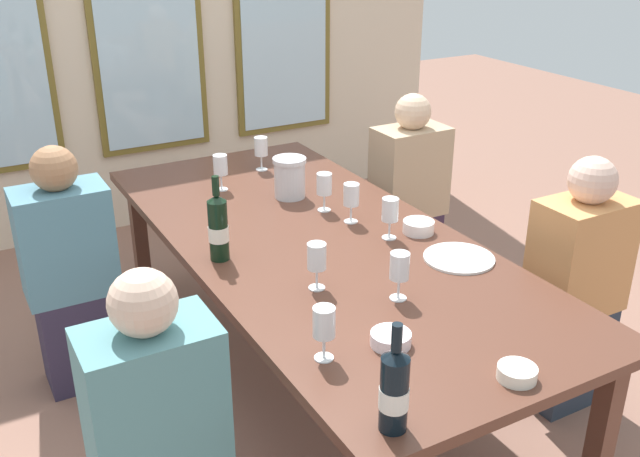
{
  "coord_description": "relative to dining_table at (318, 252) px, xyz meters",
  "views": [
    {
      "loc": [
        -1.3,
        -2.34,
        1.97
      ],
      "look_at": [
        0.0,
        -0.02,
        0.79
      ],
      "focal_mm": 40.44,
      "sensor_mm": 36.0,
      "label": 1
    }
  ],
  "objects": [
    {
      "name": "wine_glass_2",
      "position": [
        -0.4,
        -0.76,
        0.18
      ],
      "size": [
        0.07,
        0.07,
        0.17
      ],
      "color": "white",
      "rests_on": "dining_table"
    },
    {
      "name": "ground_plane",
      "position": [
        0.0,
        0.0,
        -0.68
      ],
      "size": [
        12.0,
        12.0,
        0.0
      ],
      "primitive_type": "plane",
      "color": "#8D6150"
    },
    {
      "name": "wine_glass_0",
      "position": [
        0.0,
        -0.57,
        0.18
      ],
      "size": [
        0.07,
        0.07,
        0.17
      ],
      "color": "white",
      "rests_on": "dining_table"
    },
    {
      "name": "wine_glass_6",
      "position": [
        0.21,
        0.08,
        0.18
      ],
      "size": [
        0.07,
        0.07,
        0.17
      ],
      "color": "white",
      "rests_on": "dining_table"
    },
    {
      "name": "back_wall_with_windows",
      "position": [
        0.0,
        2.24,
        0.77
      ],
      "size": [
        4.29,
        0.1,
        2.9
      ],
      "color": "beige",
      "rests_on": "ground"
    },
    {
      "name": "wine_glass_3",
      "position": [
        0.26,
        -0.14,
        0.18
      ],
      "size": [
        0.07,
        0.07,
        0.17
      ],
      "color": "white",
      "rests_on": "dining_table"
    },
    {
      "name": "white_plate_0",
      "position": [
        0.38,
        -0.43,
        0.07
      ],
      "size": [
        0.27,
        0.27,
        0.01
      ],
      "primitive_type": "cylinder",
      "color": "white",
      "rests_on": "dining_table"
    },
    {
      "name": "seated_person_1",
      "position": [
        0.9,
        -0.57,
        -0.15
      ],
      "size": [
        0.38,
        0.24,
        1.11
      ],
      "color": "#293240",
      "rests_on": "ground"
    },
    {
      "name": "seated_person_0",
      "position": [
        -0.9,
        -0.65,
        -0.15
      ],
      "size": [
        0.38,
        0.24,
        1.11
      ],
      "color": "#2A2841",
      "rests_on": "ground"
    },
    {
      "name": "tasting_bowl_1",
      "position": [
        0.03,
        -1.12,
        0.08
      ],
      "size": [
        0.11,
        0.11,
        0.04
      ],
      "primitive_type": "cylinder",
      "color": "white",
      "rests_on": "dining_table"
    },
    {
      "name": "wine_glass_1",
      "position": [
        -0.13,
        0.71,
        0.18
      ],
      "size": [
        0.07,
        0.07,
        0.17
      ],
      "color": "white",
      "rests_on": "dining_table"
    },
    {
      "name": "metal_pitcher",
      "position": [
        0.11,
        0.47,
        0.16
      ],
      "size": [
        0.16,
        0.16,
        0.19
      ],
      "color": "silver",
      "rests_on": "dining_table"
    },
    {
      "name": "wine_bottle_1",
      "position": [
        -0.4,
        -1.12,
        0.18
      ],
      "size": [
        0.08,
        0.08,
        0.31
      ],
      "color": "black",
      "rests_on": "dining_table"
    },
    {
      "name": "wine_bottle_0",
      "position": [
        -0.42,
        0.02,
        0.19
      ],
      "size": [
        0.08,
        0.08,
        0.34
      ],
      "color": "black",
      "rests_on": "dining_table"
    },
    {
      "name": "wine_glass_7",
      "position": [
        0.17,
        0.25,
        0.18
      ],
      "size": [
        0.07,
        0.07,
        0.17
      ],
      "color": "white",
      "rests_on": "dining_table"
    },
    {
      "name": "seated_person_2",
      "position": [
        -0.9,
        0.58,
        -0.15
      ],
      "size": [
        0.38,
        0.24,
        1.11
      ],
      "color": "#312A41",
      "rests_on": "ground"
    },
    {
      "name": "tasting_bowl_0",
      "position": [
        0.39,
        -0.15,
        0.09
      ],
      "size": [
        0.13,
        0.13,
        0.05
      ],
      "primitive_type": "cylinder",
      "color": "white",
      "rests_on": "dining_table"
    },
    {
      "name": "wine_glass_5",
      "position": [
        0.16,
        0.88,
        0.18
      ],
      "size": [
        0.07,
        0.07,
        0.17
      ],
      "color": "white",
      "rests_on": "dining_table"
    },
    {
      "name": "dining_table",
      "position": [
        0.0,
        0.0,
        0.0
      ],
      "size": [
        1.09,
        2.46,
        0.74
      ],
      "color": "#573124",
      "rests_on": "ground"
    },
    {
      "name": "tasting_bowl_2",
      "position": [
        -0.19,
        -0.8,
        0.08
      ],
      "size": [
        0.13,
        0.13,
        0.04
      ],
      "primitive_type": "cylinder",
      "color": "white",
      "rests_on": "dining_table"
    },
    {
      "name": "seated_person_3",
      "position": [
        0.9,
        0.61,
        -0.15
      ],
      "size": [
        0.38,
        0.24,
        1.11
      ],
      "color": "#35243B",
      "rests_on": "ground"
    },
    {
      "name": "wine_glass_4",
      "position": [
        -0.21,
        -0.37,
        0.18
      ],
      "size": [
        0.07,
        0.07,
        0.17
      ],
      "color": "white",
      "rests_on": "dining_table"
    }
  ]
}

